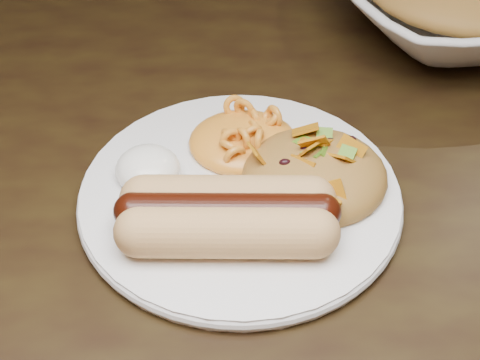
{
  "coord_description": "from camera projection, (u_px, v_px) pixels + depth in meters",
  "views": [
    {
      "loc": [
        0.02,
        -0.55,
        1.14
      ],
      "look_at": [
        0.03,
        -0.16,
        0.77
      ],
      "focal_mm": 55.0,
      "sensor_mm": 36.0,
      "label": 1
    }
  ],
  "objects": [
    {
      "name": "table",
      "position": [
        208.0,
        157.0,
        0.73
      ],
      "size": [
        1.6,
        0.9,
        0.75
      ],
      "color": "black",
      "rests_on": "floor"
    },
    {
      "name": "mac_and_cheese",
      "position": [
        243.0,
        130.0,
        0.57
      ],
      "size": [
        0.09,
        0.08,
        0.03
      ],
      "primitive_type": "ellipsoid",
      "rotation": [
        0.0,
        0.0,
        0.06
      ],
      "color": "#FA9645",
      "rests_on": "plate"
    },
    {
      "name": "taco_salad",
      "position": [
        316.0,
        164.0,
        0.54
      ],
      "size": [
        0.11,
        0.1,
        0.05
      ],
      "rotation": [
        0.0,
        0.0,
        0.17
      ],
      "color": "#CA5E2B",
      "rests_on": "plate"
    },
    {
      "name": "sour_cream",
      "position": [
        147.0,
        162.0,
        0.54
      ],
      "size": [
        0.06,
        0.06,
        0.03
      ],
      "primitive_type": "ellipsoid",
      "rotation": [
        0.0,
        0.0,
        -0.2
      ],
      "color": "white",
      "rests_on": "plate"
    },
    {
      "name": "plate",
      "position": [
        240.0,
        196.0,
        0.55
      ],
      "size": [
        0.31,
        0.31,
        0.01
      ],
      "primitive_type": "cylinder",
      "rotation": [
        0.0,
        0.0,
        -0.35
      ],
      "color": "white",
      "rests_on": "table"
    },
    {
      "name": "hotdog",
      "position": [
        227.0,
        215.0,
        0.5
      ],
      "size": [
        0.13,
        0.07,
        0.03
      ],
      "rotation": [
        0.0,
        0.0,
        -0.03
      ],
      "color": "#E0A455",
      "rests_on": "plate"
    }
  ]
}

